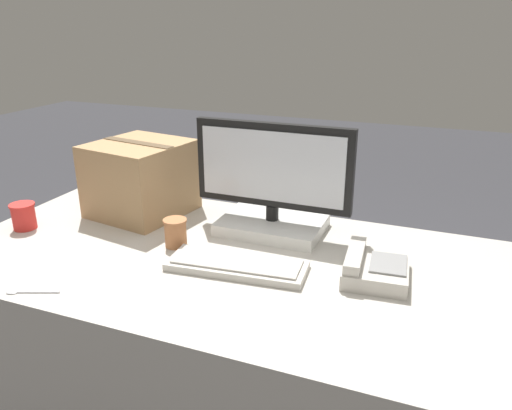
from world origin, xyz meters
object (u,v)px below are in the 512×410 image
(keyboard, at_px, (237,265))
(paper_cup_right, at_px, (176,233))
(desk_phone, at_px, (374,268))
(cardboard_box, at_px, (141,178))
(spoon, at_px, (25,292))
(paper_cup_left, at_px, (24,216))
(monitor, at_px, (272,192))

(keyboard, bearing_deg, paper_cup_right, 158.26)
(desk_phone, distance_m, cardboard_box, 0.93)
(paper_cup_right, relative_size, spoon, 0.66)
(paper_cup_right, bearing_deg, cardboard_box, 141.05)
(paper_cup_left, distance_m, cardboard_box, 0.43)
(monitor, xyz_separation_m, desk_phone, (0.39, -0.21, -0.12))
(paper_cup_left, xyz_separation_m, cardboard_box, (0.30, 0.29, 0.09))
(desk_phone, bearing_deg, cardboard_box, 163.29)
(keyboard, bearing_deg, monitor, 84.83)
(paper_cup_left, bearing_deg, spoon, -45.40)
(paper_cup_right, xyz_separation_m, cardboard_box, (-0.27, 0.22, 0.09))
(monitor, height_order, keyboard, monitor)
(monitor, relative_size, paper_cup_right, 5.86)
(cardboard_box, bearing_deg, paper_cup_left, -136.13)
(paper_cup_left, xyz_separation_m, paper_cup_right, (0.57, 0.07, 0.00))
(paper_cup_left, relative_size, spoon, 0.66)
(spoon, height_order, cardboard_box, cardboard_box)
(keyboard, relative_size, paper_cup_right, 4.55)
(paper_cup_left, distance_m, paper_cup_right, 0.58)
(paper_cup_right, height_order, spoon, paper_cup_right)
(keyboard, relative_size, spoon, 3.02)
(keyboard, bearing_deg, cardboard_box, 145.39)
(paper_cup_left, bearing_deg, monitor, 20.20)
(cardboard_box, bearing_deg, desk_phone, -12.12)
(keyboard, height_order, spoon, keyboard)
(cardboard_box, bearing_deg, spoon, -86.60)
(desk_phone, relative_size, paper_cup_left, 2.51)
(monitor, xyz_separation_m, paper_cup_right, (-0.25, -0.23, -0.10))
(keyboard, relative_size, paper_cup_left, 4.60)
(desk_phone, xyz_separation_m, paper_cup_right, (-0.64, -0.02, 0.02))
(monitor, height_order, cardboard_box, monitor)
(desk_phone, distance_m, paper_cup_left, 1.21)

